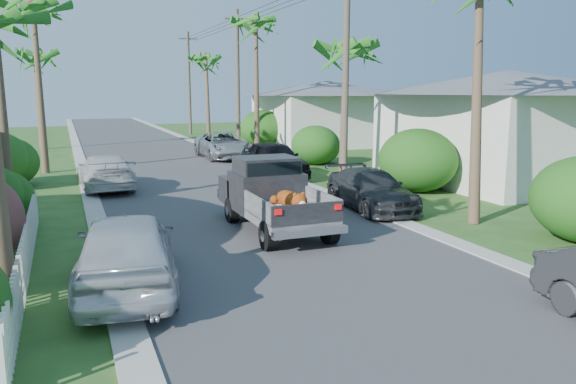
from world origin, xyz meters
name	(u,v)px	position (x,y,z in m)	size (l,w,h in m)	color
ground	(404,331)	(0.00, 0.00, 0.00)	(120.00, 120.00, 0.00)	#294B1C
road	(161,160)	(0.00, 25.00, 0.01)	(8.00, 100.00, 0.02)	#38383A
curb_left	(81,163)	(-4.30, 25.00, 0.03)	(0.60, 100.00, 0.06)	#A5A39E
curb_right	(233,156)	(4.30, 25.00, 0.03)	(0.60, 100.00, 0.06)	#A5A39E
pickup_truck	(270,194)	(0.37, 7.58, 1.01)	(1.98, 5.12, 2.06)	black
parked_car_rm	(371,190)	(4.42, 8.75, 0.65)	(1.83, 4.51, 1.31)	#2A2B2E
parked_car_rf	(274,160)	(3.80, 16.49, 0.83)	(1.96, 4.86, 1.66)	black
parked_car_rd	(223,146)	(3.60, 24.49, 0.76)	(2.51, 5.44, 1.51)	#9EA0A4
parked_car_ln	(126,251)	(-4.07, 3.74, 0.81)	(1.91, 4.76, 1.62)	silver
parked_car_lf	(106,172)	(-3.60, 16.13, 0.70)	(1.97, 4.84, 1.40)	silver
palm_l_c	(33,3)	(-6.00, 22.00, 7.91)	(4.40, 4.40, 9.20)	brown
palm_l_d	(35,52)	(-6.50, 34.00, 6.44)	(4.40, 4.40, 7.70)	brown
palm_r_b	(345,44)	(6.60, 15.00, 5.95)	(4.40, 4.40, 7.20)	brown
palm_r_c	(256,21)	(6.20, 26.00, 8.11)	(4.40, 4.40, 9.40)	brown
palm_r_d	(206,56)	(6.50, 40.00, 6.74)	(4.40, 4.40, 8.00)	brown
shrub_r_b	(418,160)	(7.80, 11.00, 1.25)	(3.00, 3.30, 2.50)	#174814
shrub_r_c	(316,145)	(7.50, 20.00, 1.05)	(2.60, 2.86, 2.10)	#174814
shrub_r_d	(263,128)	(8.00, 30.00, 1.30)	(3.20, 3.52, 2.60)	#174814
picket_fence	(26,253)	(-6.00, 5.50, 0.50)	(0.10, 11.00, 1.00)	white
house_right_near	(505,130)	(13.00, 12.00, 2.22)	(8.00, 9.00, 4.80)	silver
house_right_far	(327,115)	(13.00, 30.00, 2.12)	(9.00, 8.00, 4.60)	silver
utility_pole_b	(346,74)	(5.60, 13.00, 4.60)	(1.60, 0.26, 9.00)	brown
utility_pole_c	(238,80)	(5.60, 28.00, 4.60)	(1.60, 0.26, 9.00)	brown
utility_pole_d	(189,83)	(5.60, 43.00, 4.60)	(1.60, 0.26, 9.00)	brown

